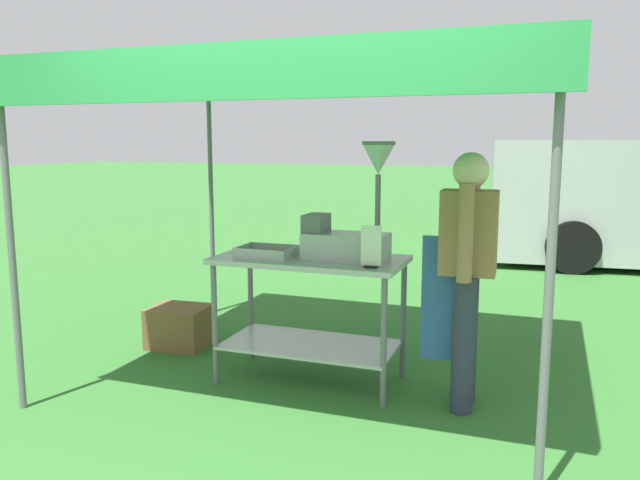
{
  "coord_description": "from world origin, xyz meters",
  "views": [
    {
      "loc": [
        1.27,
        -3.16,
        1.67
      ],
      "look_at": [
        -0.26,
        1.01,
        0.98
      ],
      "focal_mm": 35.35,
      "sensor_mm": 36.0,
      "label": 1
    }
  ],
  "objects_px": {
    "stall_canopy": "(315,80)",
    "supply_crate": "(180,327)",
    "donut_cart": "(310,291)",
    "vendor": "(466,267)",
    "donut_fryer": "(350,225)",
    "menu_sign": "(371,250)",
    "donut_tray": "(267,254)"
  },
  "relations": [
    {
      "from": "stall_canopy",
      "to": "menu_sign",
      "type": "distance_m",
      "value": 1.23
    },
    {
      "from": "supply_crate",
      "to": "stall_canopy",
      "type": "bearing_deg",
      "value": -10.33
    },
    {
      "from": "donut_cart",
      "to": "supply_crate",
      "type": "xyz_separation_m",
      "value": [
        -1.28,
        0.33,
        -0.48
      ]
    },
    {
      "from": "donut_cart",
      "to": "vendor",
      "type": "height_order",
      "value": "vendor"
    },
    {
      "from": "donut_fryer",
      "to": "menu_sign",
      "type": "bearing_deg",
      "value": -46.25
    },
    {
      "from": "donut_cart",
      "to": "supply_crate",
      "type": "distance_m",
      "value": 1.41
    },
    {
      "from": "stall_canopy",
      "to": "vendor",
      "type": "relative_size",
      "value": 2.05
    },
    {
      "from": "donut_fryer",
      "to": "supply_crate",
      "type": "bearing_deg",
      "value": 168.04
    },
    {
      "from": "stall_canopy",
      "to": "supply_crate",
      "type": "height_order",
      "value": "stall_canopy"
    },
    {
      "from": "stall_canopy",
      "to": "vendor",
      "type": "height_order",
      "value": "stall_canopy"
    },
    {
      "from": "donut_cart",
      "to": "supply_crate",
      "type": "bearing_deg",
      "value": 165.52
    },
    {
      "from": "menu_sign",
      "to": "supply_crate",
      "type": "height_order",
      "value": "menu_sign"
    },
    {
      "from": "stall_canopy",
      "to": "donut_fryer",
      "type": "distance_m",
      "value": 1.01
    },
    {
      "from": "menu_sign",
      "to": "supply_crate",
      "type": "relative_size",
      "value": 0.55
    },
    {
      "from": "stall_canopy",
      "to": "donut_fryer",
      "type": "height_order",
      "value": "stall_canopy"
    },
    {
      "from": "donut_tray",
      "to": "menu_sign",
      "type": "bearing_deg",
      "value": -9.59
    },
    {
      "from": "donut_fryer",
      "to": "vendor",
      "type": "xyz_separation_m",
      "value": [
        0.78,
        -0.07,
        -0.22
      ]
    },
    {
      "from": "menu_sign",
      "to": "donut_cart",
      "type": "bearing_deg",
      "value": 156.37
    },
    {
      "from": "stall_canopy",
      "to": "donut_cart",
      "type": "xyz_separation_m",
      "value": [
        0.0,
        -0.1,
        -1.44
      ]
    },
    {
      "from": "donut_fryer",
      "to": "supply_crate",
      "type": "distance_m",
      "value": 1.87
    },
    {
      "from": "stall_canopy",
      "to": "donut_fryer",
      "type": "xyz_separation_m",
      "value": [
        0.29,
        -0.1,
        -0.96
      ]
    },
    {
      "from": "donut_cart",
      "to": "menu_sign",
      "type": "xyz_separation_m",
      "value": [
        0.49,
        -0.22,
        0.36
      ]
    },
    {
      "from": "menu_sign",
      "to": "stall_canopy",
      "type": "bearing_deg",
      "value": 147.6
    },
    {
      "from": "stall_canopy",
      "to": "supply_crate",
      "type": "distance_m",
      "value": 2.32
    },
    {
      "from": "donut_cart",
      "to": "supply_crate",
      "type": "height_order",
      "value": "donut_cart"
    },
    {
      "from": "donut_cart",
      "to": "vendor",
      "type": "xyz_separation_m",
      "value": [
        1.07,
        -0.07,
        0.26
      ]
    },
    {
      "from": "stall_canopy",
      "to": "vendor",
      "type": "xyz_separation_m",
      "value": [
        1.07,
        -0.17,
        -1.18
      ]
    },
    {
      "from": "donut_fryer",
      "to": "vendor",
      "type": "distance_m",
      "value": 0.81
    },
    {
      "from": "donut_cart",
      "to": "vendor",
      "type": "bearing_deg",
      "value": -3.82
    },
    {
      "from": "donut_tray",
      "to": "supply_crate",
      "type": "height_order",
      "value": "donut_tray"
    },
    {
      "from": "donut_tray",
      "to": "supply_crate",
      "type": "relative_size",
      "value": 0.79
    },
    {
      "from": "vendor",
      "to": "donut_fryer",
      "type": "bearing_deg",
      "value": 174.89
    }
  ]
}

